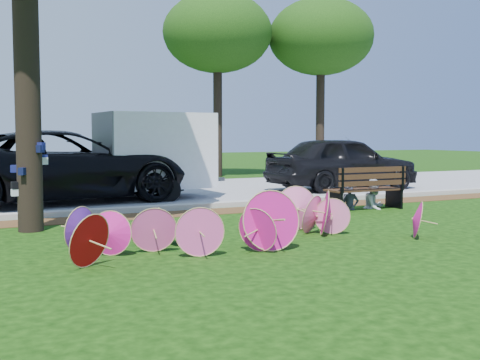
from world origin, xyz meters
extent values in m
plane|color=black|center=(0.00, 0.00, 0.00)|extent=(90.00, 90.00, 0.00)
cube|color=#472D16|center=(0.00, 4.50, 0.01)|extent=(90.00, 1.00, 0.01)
cube|color=#B7B5AD|center=(0.00, 5.20, 0.06)|extent=(90.00, 0.30, 0.12)
cube|color=gray|center=(0.00, 9.35, 0.01)|extent=(90.00, 8.00, 0.01)
cylinder|color=black|center=(-2.93, 3.46, 3.06)|extent=(0.44, 0.44, 6.12)
cone|color=#D31783|center=(-2.21, 0.65, 0.32)|extent=(0.59, 0.51, 0.65)
cone|color=pink|center=(1.45, 1.01, 0.35)|extent=(0.73, 0.60, 0.70)
cone|color=#C20609|center=(-2.65, 0.04, 0.36)|extent=(0.74, 0.63, 0.73)
cone|color=pink|center=(1.73, 0.87, 0.31)|extent=(0.56, 0.44, 0.63)
cone|color=#6927AA|center=(-2.49, 1.10, 0.34)|extent=(0.61, 0.55, 0.68)
cone|color=#EA4DA0|center=(-1.07, 0.08, 0.35)|extent=(0.71, 0.26, 0.71)
cone|color=pink|center=(0.25, 0.52, 0.31)|extent=(0.42, 0.58, 0.63)
cone|color=#D31783|center=(2.71, -0.10, 0.31)|extent=(0.54, 0.63, 0.63)
cone|color=#D31783|center=(1.58, 0.79, 0.39)|extent=(0.58, 0.79, 0.78)
cone|color=blue|center=(-1.10, 1.14, 0.34)|extent=(0.54, 0.75, 0.63)
cone|color=#EA4DA0|center=(-1.56, 0.65, 0.34)|extent=(0.71, 0.36, 0.69)
cone|color=#D31783|center=(-0.15, 0.01, 0.33)|extent=(0.49, 0.67, 0.67)
cone|color=pink|center=(1.34, 1.41, 0.40)|extent=(0.82, 0.25, 0.81)
cone|color=#D31783|center=(0.05, 0.06, 0.46)|extent=(0.94, 0.36, 0.92)
imported|color=black|center=(-1.58, 7.92, 0.91)|extent=(6.84, 3.77, 1.81)
imported|color=black|center=(6.83, 7.72, 0.83)|extent=(4.93, 2.07, 1.67)
cube|color=white|center=(0.77, 7.74, 1.29)|extent=(2.95, 1.98, 2.59)
imported|color=#383C4D|center=(3.99, 3.45, 0.58)|extent=(0.48, 0.38, 1.17)
imported|color=silver|center=(4.69, 3.45, 0.66)|extent=(0.78, 0.69, 1.32)
cylinder|color=black|center=(5.67, 14.74, 2.50)|extent=(0.36, 0.36, 5.00)
ellipsoid|color=#12340B|center=(5.67, 14.74, 5.80)|extent=(4.40, 4.40, 3.20)
cylinder|color=black|center=(9.97, 13.77, 2.50)|extent=(0.36, 0.36, 5.00)
ellipsoid|color=#12340B|center=(9.97, 13.77, 5.80)|extent=(4.40, 4.40, 3.20)
camera|label=1|loc=(-4.21, -7.71, 1.72)|focal=45.00mm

